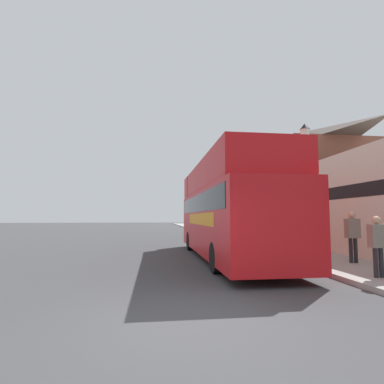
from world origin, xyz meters
TOP-DOWN VIEW (x-y plane):
  - ground_plane at (0.00, 21.00)m, footprint 144.00×144.00m
  - sidewalk at (6.00, 18.00)m, footprint 2.98×108.00m
  - brick_terrace_rear at (10.49, 20.21)m, footprint 6.00×18.15m
  - tour_bus at (2.54, 7.65)m, footprint 2.61×11.00m
  - parked_car_ahead_of_bus at (3.43, 15.97)m, footprint 1.82×4.37m
  - pedestrian_second at (5.42, 2.45)m, footprint 0.43×0.23m
  - pedestrian_third at (6.45, 4.91)m, footprint 0.47×0.26m
  - lamp_post_nearest at (4.90, 5.13)m, footprint 0.35×0.35m
  - lamp_post_second at (5.06, 12.60)m, footprint 0.35×0.35m
  - lamp_post_third at (5.18, 20.07)m, footprint 0.35×0.35m

SIDE VIEW (x-z plane):
  - ground_plane at x=0.00m, z-range 0.00..0.00m
  - sidewalk at x=6.00m, z-range 0.00..0.14m
  - parked_car_ahead_of_bus at x=3.43m, z-range -0.05..1.42m
  - pedestrian_second at x=5.42m, z-range 0.31..1.93m
  - pedestrian_third at x=6.45m, z-range 0.32..2.11m
  - tour_bus at x=2.54m, z-range -0.17..3.78m
  - lamp_post_second at x=5.06m, z-range 1.04..5.84m
  - lamp_post_third at x=5.18m, z-range 1.05..5.92m
  - lamp_post_nearest at x=4.90m, z-range 1.07..6.08m
  - brick_terrace_rear at x=10.49m, z-range 0.00..8.90m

